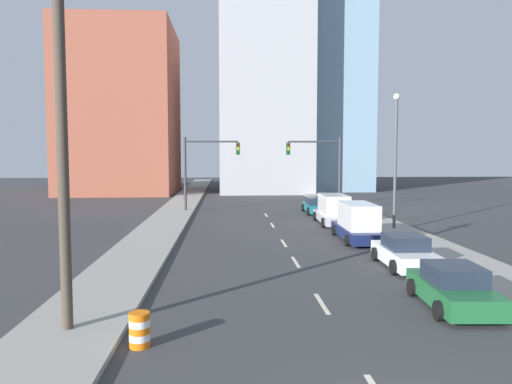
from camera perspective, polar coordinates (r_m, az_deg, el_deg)
name	(u,v)px	position (r m, az deg, el deg)	size (l,w,h in m)	color
sidewalk_left	(184,202)	(53.05, -8.26, -1.15)	(3.20, 89.15, 0.18)	gray
sidewalk_right	(331,201)	(54.01, 8.58, -1.05)	(3.20, 89.15, 0.18)	gray
lane_stripe_at_9m	(322,303)	(17.92, 7.53, -12.52)	(0.16, 2.40, 0.01)	beige
lane_stripe_at_15m	(296,262)	(24.28, 4.54, -7.97)	(0.16, 2.40, 0.01)	beige
lane_stripe_at_21m	(284,243)	(29.19, 3.19, -5.85)	(0.16, 2.40, 0.01)	beige
lane_stripe_at_28m	(272,225)	(36.31, 1.89, -3.81)	(0.16, 2.40, 0.01)	beige
lane_stripe_at_34m	(266,215)	(42.28, 1.15, -2.64)	(0.16, 2.40, 0.01)	beige
building_brick_left	(122,111)	(69.08, -15.12, 8.95)	(14.00, 16.00, 21.66)	#9E513D
building_office_center	(263,86)	(72.24, 0.76, 12.07)	(12.00, 20.00, 29.60)	#A8A8AD
building_glass_right	(316,66)	(77.70, 6.86, 14.06)	(13.00, 20.00, 36.46)	#7A9EB7
traffic_signal_left	(201,163)	(44.46, -6.33, 3.30)	(4.98, 0.35, 6.66)	#38383D
traffic_signal_right	(325,163)	(45.25, 7.86, 3.30)	(4.98, 0.35, 6.66)	#38383D
utility_pole_left_near	(62,144)	(15.05, -21.27, 5.14)	(1.60, 0.32, 10.71)	#473D33
traffic_barrel	(140,330)	(14.27, -13.17, -15.08)	(0.56, 0.56, 0.95)	orange
street_lamp	(396,153)	(34.64, 15.66, 4.36)	(0.44, 0.44, 9.17)	#4C4C51
sedan_green	(453,288)	(18.44, 21.64, -10.16)	(2.36, 4.46, 1.47)	#1E6033
sedan_white	(405,252)	(23.98, 16.65, -6.64)	(2.20, 4.58, 1.50)	silver
box_truck_navy	(358,223)	(30.44, 11.55, -3.50)	(2.29, 6.02, 2.26)	#141E47
box_truck_silver	(333,210)	(37.23, 8.84, -2.06)	(2.37, 5.95, 2.19)	#B2B2BC
sedan_teal	(317,206)	(43.89, 6.96, -1.58)	(2.19, 4.75, 1.36)	#196B75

